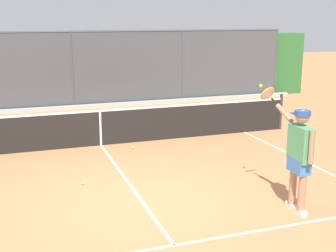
% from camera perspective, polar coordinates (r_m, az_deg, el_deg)
% --- Properties ---
extents(ground_plane, '(60.00, 60.00, 0.00)m').
position_cam_1_polar(ground_plane, '(8.28, -3.06, -9.89)').
color(ground_plane, '#C67A4C').
extents(fence_backdrop, '(20.16, 1.37, 2.84)m').
position_cam_1_polar(fence_backdrop, '(17.54, -12.30, 6.78)').
color(fence_backdrop, '#474C51').
rests_on(fence_backdrop, ground).
extents(tennis_net, '(11.06, 0.09, 1.07)m').
position_cam_1_polar(tennis_net, '(11.93, -8.58, -0.15)').
color(tennis_net, '#2D2D2D').
rests_on(tennis_net, ground).
extents(tennis_player, '(0.43, 1.48, 2.10)m').
position_cam_1_polar(tennis_player, '(7.96, 16.30, -3.16)').
color(tennis_player, silver).
rests_on(tennis_player, ground).
extents(tennis_ball_by_sideline, '(0.07, 0.07, 0.07)m').
position_cam_1_polar(tennis_ball_by_sideline, '(11.68, -4.43, -2.69)').
color(tennis_ball_by_sideline, '#C1D138').
rests_on(tennis_ball_by_sideline, ground).
extents(tennis_ball_near_net, '(0.07, 0.07, 0.07)m').
position_cam_1_polar(tennis_ball_near_net, '(9.33, -10.76, -7.15)').
color(tennis_ball_near_net, '#D6E042').
rests_on(tennis_ball_near_net, ground).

